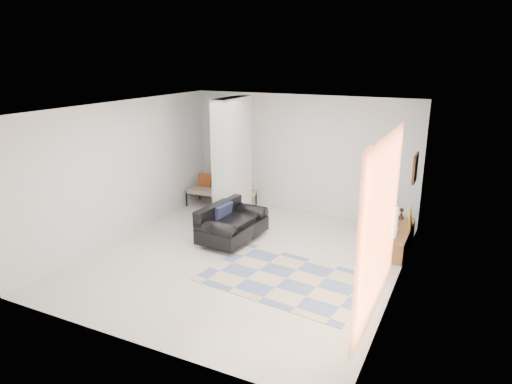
% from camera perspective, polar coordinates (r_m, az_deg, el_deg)
% --- Properties ---
extents(floor, '(6.00, 6.00, 0.00)m').
position_cam_1_polar(floor, '(8.68, -1.55, -8.18)').
color(floor, silver).
rests_on(floor, ground).
extents(ceiling, '(6.00, 6.00, 0.00)m').
position_cam_1_polar(ceiling, '(7.92, -1.71, 10.52)').
color(ceiling, white).
rests_on(ceiling, wall_back).
extents(wall_back, '(6.00, 0.00, 6.00)m').
position_cam_1_polar(wall_back, '(10.86, 5.71, 4.66)').
color(wall_back, silver).
rests_on(wall_back, ground).
extents(wall_front, '(6.00, 0.00, 6.00)m').
position_cam_1_polar(wall_front, '(5.85, -15.38, -6.59)').
color(wall_front, silver).
rests_on(wall_front, ground).
extents(wall_left, '(0.00, 6.00, 6.00)m').
position_cam_1_polar(wall_left, '(9.73, -16.16, 2.66)').
color(wall_left, silver).
rests_on(wall_left, ground).
extents(wall_right, '(0.00, 6.00, 6.00)m').
position_cam_1_polar(wall_right, '(7.39, 17.66, -1.86)').
color(wall_right, silver).
rests_on(wall_right, ground).
extents(partition_column, '(0.35, 1.20, 2.80)m').
position_cam_1_polar(partition_column, '(10.06, -2.99, 3.75)').
color(partition_column, '#AAAEB1').
rests_on(partition_column, floor).
extents(hallway_door, '(0.85, 0.06, 2.04)m').
position_cam_1_polar(hallway_door, '(11.78, -4.05, 3.76)').
color(hallway_door, beige).
rests_on(hallway_door, floor).
extents(curtain, '(0.00, 2.55, 2.55)m').
position_cam_1_polar(curtain, '(6.31, 15.36, -4.36)').
color(curtain, '#FF7B43').
rests_on(curtain, wall_right).
extents(wall_art, '(0.04, 0.45, 0.55)m').
position_cam_1_polar(wall_art, '(8.96, 19.29, 2.84)').
color(wall_art, '#3D2010').
rests_on(wall_art, wall_right).
extents(media_console, '(0.45, 1.60, 0.80)m').
position_cam_1_polar(media_console, '(9.41, 17.25, -5.57)').
color(media_console, brown).
rests_on(media_console, floor).
extents(loveseat, '(0.99, 1.57, 0.76)m').
position_cam_1_polar(loveseat, '(9.33, -3.25, -4.00)').
color(loveseat, silver).
rests_on(loveseat, floor).
extents(daybed, '(1.69, 0.79, 0.77)m').
position_cam_1_polar(daybed, '(11.45, -4.44, 0.26)').
color(daybed, black).
rests_on(daybed, floor).
extents(area_rug, '(2.92, 2.12, 0.01)m').
position_cam_1_polar(area_rug, '(7.93, 3.84, -10.74)').
color(area_rug, '#C0B093').
rests_on(area_rug, floor).
extents(cylinder_lamp, '(0.11, 0.11, 0.58)m').
position_cam_1_polar(cylinder_lamp, '(8.82, 16.91, -3.67)').
color(cylinder_lamp, white).
rests_on(cylinder_lamp, media_console).
extents(bronze_figurine, '(0.12, 0.12, 0.22)m').
position_cam_1_polar(bronze_figurine, '(9.92, 17.72, -2.58)').
color(bronze_figurine, black).
rests_on(bronze_figurine, media_console).
extents(vase, '(0.16, 0.16, 0.17)m').
position_cam_1_polar(vase, '(9.16, 16.92, -4.28)').
color(vase, silver).
rests_on(vase, media_console).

